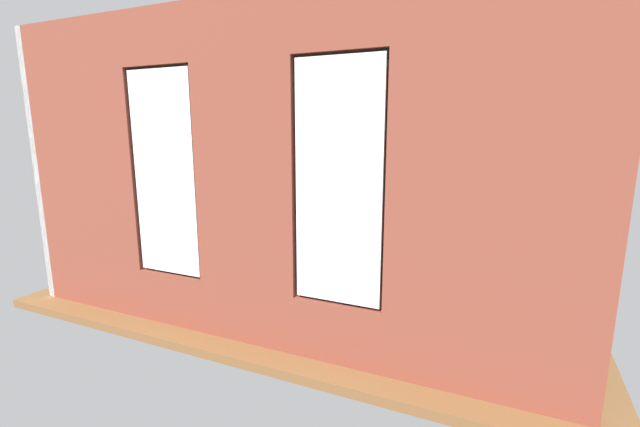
% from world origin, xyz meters
% --- Properties ---
extents(ground_plane, '(6.97, 5.47, 0.10)m').
position_xyz_m(ground_plane, '(0.00, 0.00, -0.05)').
color(ground_plane, brown).
extents(brick_wall_with_windows, '(6.37, 0.30, 3.44)m').
position_xyz_m(brick_wall_with_windows, '(0.00, 2.35, 1.70)').
color(brick_wall_with_windows, brown).
rests_on(brick_wall_with_windows, ground_plane).
extents(white_wall_right, '(0.10, 4.47, 3.44)m').
position_xyz_m(white_wall_right, '(3.13, 0.20, 1.72)').
color(white_wall_right, white).
rests_on(white_wall_right, ground_plane).
extents(couch_by_window, '(1.81, 0.87, 0.80)m').
position_xyz_m(couch_by_window, '(0.51, 1.71, 0.33)').
color(couch_by_window, black).
rests_on(couch_by_window, ground_plane).
extents(couch_left, '(0.93, 1.89, 0.80)m').
position_xyz_m(couch_left, '(-2.48, 0.67, 0.33)').
color(couch_left, black).
rests_on(couch_left, ground_plane).
extents(coffee_table, '(1.24, 0.73, 0.45)m').
position_xyz_m(coffee_table, '(0.22, -0.20, 0.39)').
color(coffee_table, tan).
rests_on(coffee_table, ground_plane).
extents(cup_ceramic, '(0.07, 0.07, 0.08)m').
position_xyz_m(cup_ceramic, '(0.22, -0.20, 0.49)').
color(cup_ceramic, '#4C4C51').
rests_on(cup_ceramic, coffee_table).
extents(table_plant_small, '(0.13, 0.13, 0.21)m').
position_xyz_m(table_plant_small, '(-0.12, -0.32, 0.57)').
color(table_plant_small, '#47423D').
rests_on(table_plant_small, coffee_table).
extents(remote_black, '(0.15, 0.16, 0.02)m').
position_xyz_m(remote_black, '(0.60, -0.09, 0.46)').
color(remote_black, black).
rests_on(remote_black, coffee_table).
extents(remote_gray, '(0.09, 0.18, 0.02)m').
position_xyz_m(remote_gray, '(0.13, -0.09, 0.46)').
color(remote_gray, '#59595B').
rests_on(remote_gray, coffee_table).
extents(remote_silver, '(0.12, 0.17, 0.02)m').
position_xyz_m(remote_silver, '(0.38, -0.29, 0.46)').
color(remote_silver, '#B2B2B7').
rests_on(remote_silver, coffee_table).
extents(media_console, '(1.14, 0.42, 0.53)m').
position_xyz_m(media_console, '(2.83, 0.18, 0.26)').
color(media_console, black).
rests_on(media_console, ground_plane).
extents(tv_flatscreen, '(0.90, 0.20, 0.63)m').
position_xyz_m(tv_flatscreen, '(2.83, 0.18, 0.85)').
color(tv_flatscreen, black).
rests_on(tv_flatscreen, media_console).
extents(papasan_chair, '(1.06, 1.06, 0.68)m').
position_xyz_m(papasan_chair, '(0.75, -1.56, 0.44)').
color(papasan_chair, olive).
rests_on(papasan_chair, ground_plane).
extents(potted_plant_corner_far_left, '(0.94, 0.85, 1.31)m').
position_xyz_m(potted_plant_corner_far_left, '(-2.64, 1.81, 0.71)').
color(potted_plant_corner_far_left, gray).
rests_on(potted_plant_corner_far_left, ground_plane).
extents(potted_plant_beside_window_right, '(1.01, 1.04, 1.52)m').
position_xyz_m(potted_plant_beside_window_right, '(2.00, 1.81, 0.90)').
color(potted_plant_beside_window_right, brown).
rests_on(potted_plant_beside_window_right, ground_plane).
extents(potted_plant_mid_room_small, '(0.24, 0.24, 0.42)m').
position_xyz_m(potted_plant_mid_room_small, '(-1.02, -0.67, 0.28)').
color(potted_plant_mid_room_small, '#9E5638').
rests_on(potted_plant_mid_room_small, ground_plane).
extents(potted_plant_foreground_right, '(0.88, 0.85, 1.35)m').
position_xyz_m(potted_plant_foreground_right, '(2.52, -1.68, 0.84)').
color(potted_plant_foreground_right, brown).
rests_on(potted_plant_foreground_right, ground_plane).
extents(potted_plant_between_couches, '(1.01, 0.90, 1.23)m').
position_xyz_m(potted_plant_between_couches, '(-0.85, 1.67, 0.74)').
color(potted_plant_between_couches, gray).
rests_on(potted_plant_between_couches, ground_plane).
extents(potted_plant_near_tv, '(0.94, 0.83, 1.51)m').
position_xyz_m(potted_plant_near_tv, '(2.29, 1.19, 0.73)').
color(potted_plant_near_tv, '#47423D').
rests_on(potted_plant_near_tv, ground_plane).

